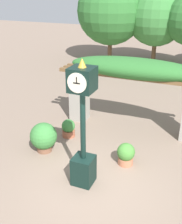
{
  "coord_description": "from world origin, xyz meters",
  "views": [
    {
      "loc": [
        2.19,
        -5.37,
        4.73
      ],
      "look_at": [
        -0.31,
        0.57,
        1.82
      ],
      "focal_mm": 45.0,
      "sensor_mm": 36.0,
      "label": 1
    }
  ],
  "objects": [
    {
      "name": "ground_plane",
      "position": [
        0.0,
        0.0,
        0.0
      ],
      "size": [
        60.0,
        60.0,
        0.0
      ],
      "primitive_type": "plane",
      "color": "#7F6B5B"
    },
    {
      "name": "pedestal_clock",
      "position": [
        -0.31,
        0.07,
        1.54
      ],
      "size": [
        0.55,
        0.6,
        3.31
      ],
      "color": "black",
      "rests_on": "ground"
    },
    {
      "name": "pergola",
      "position": [
        0.0,
        3.54,
        1.9
      ],
      "size": [
        5.25,
        1.2,
        2.58
      ],
      "color": "gray",
      "rests_on": "ground"
    },
    {
      "name": "potted_plant_near_left",
      "position": [
        0.47,
        1.3,
        0.34
      ],
      "size": [
        0.52,
        0.52,
        0.66
      ],
      "color": "#B26B4C",
      "rests_on": "ground"
    },
    {
      "name": "potted_plant_near_right",
      "position": [
        -2.07,
        1.01,
        0.49
      ],
      "size": [
        0.83,
        0.83,
        0.94
      ],
      "color": "brown",
      "rests_on": "ground"
    },
    {
      "name": "potted_plant_far_right",
      "position": [
        -1.79,
        2.13,
        0.3
      ],
      "size": [
        0.45,
        0.45,
        0.62
      ],
      "color": "#9E563D",
      "rests_on": "ground"
    },
    {
      "name": "tree_line",
      "position": [
        -0.85,
        12.93,
        3.02
      ],
      "size": [
        11.73,
        4.69,
        5.43
      ],
      "color": "brown",
      "rests_on": "ground"
    }
  ]
}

